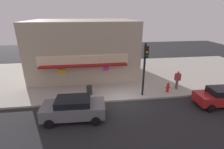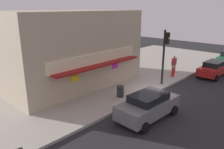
# 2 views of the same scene
# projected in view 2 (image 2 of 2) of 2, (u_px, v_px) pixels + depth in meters

# --- Properties ---
(ground_plane) EXTENTS (57.86, 57.86, 0.00)m
(ground_plane) POSITION_uv_depth(u_px,v_px,m) (156.00, 93.00, 18.01)
(ground_plane) COLOR #232326
(sidewalk) EXTENTS (38.58, 12.64, 0.18)m
(sidewalk) POSITION_uv_depth(u_px,v_px,m) (101.00, 76.00, 22.12)
(sidewalk) COLOR #A39E93
(sidewalk) RESTS_ON ground_plane
(corner_building) EXTENTS (11.55, 8.64, 6.23)m
(corner_building) POSITION_uv_depth(u_px,v_px,m) (66.00, 47.00, 19.64)
(corner_building) COLOR tan
(corner_building) RESTS_ON sidewalk
(traffic_light) EXTENTS (0.32, 0.58, 4.71)m
(traffic_light) POSITION_uv_depth(u_px,v_px,m) (165.00, 50.00, 18.80)
(traffic_light) COLOR black
(traffic_light) RESTS_ON sidewalk
(fire_hydrant) EXTENTS (0.50, 0.26, 0.93)m
(fire_hydrant) POSITION_uv_depth(u_px,v_px,m) (173.00, 72.00, 21.59)
(fire_hydrant) COLOR red
(fire_hydrant) RESTS_ON sidewalk
(trash_can) EXTENTS (0.53, 0.53, 0.85)m
(trash_can) POSITION_uv_depth(u_px,v_px,m) (120.00, 91.00, 16.79)
(trash_can) COLOR #2D2D2D
(trash_can) RESTS_ON sidewalk
(pedestrian) EXTENTS (0.62, 0.47, 1.81)m
(pedestrian) POSITION_uv_depth(u_px,v_px,m) (174.00, 63.00, 22.65)
(pedestrian) COLOR brown
(pedestrian) RESTS_ON sidewalk
(parked_car_red) EXTENTS (4.42, 2.02, 1.55)m
(parked_car_red) POSITION_uv_depth(u_px,v_px,m) (214.00, 68.00, 22.29)
(parked_car_red) COLOR #AD1E1E
(parked_car_red) RESTS_ON ground_plane
(parked_car_grey) EXTENTS (4.46, 2.23, 1.63)m
(parked_car_grey) POSITION_uv_depth(u_px,v_px,m) (148.00, 105.00, 13.80)
(parked_car_grey) COLOR slate
(parked_car_grey) RESTS_ON ground_plane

